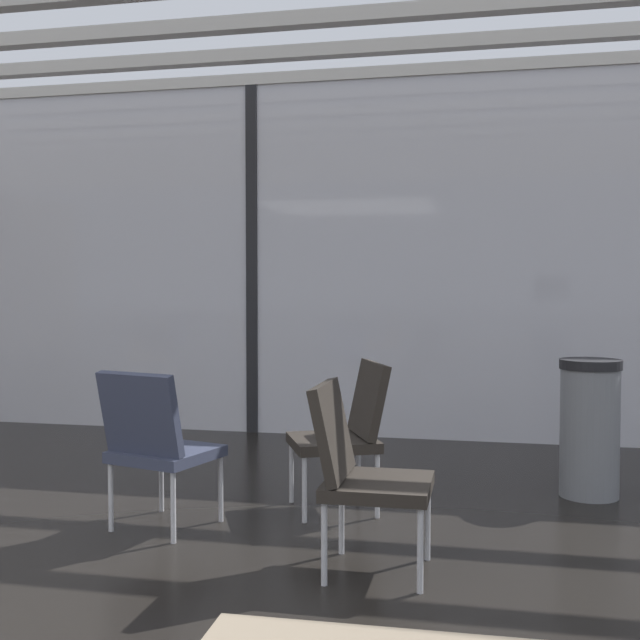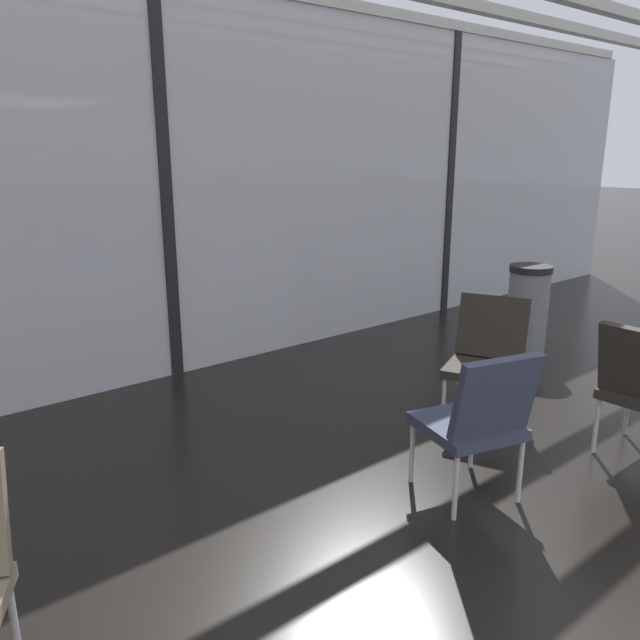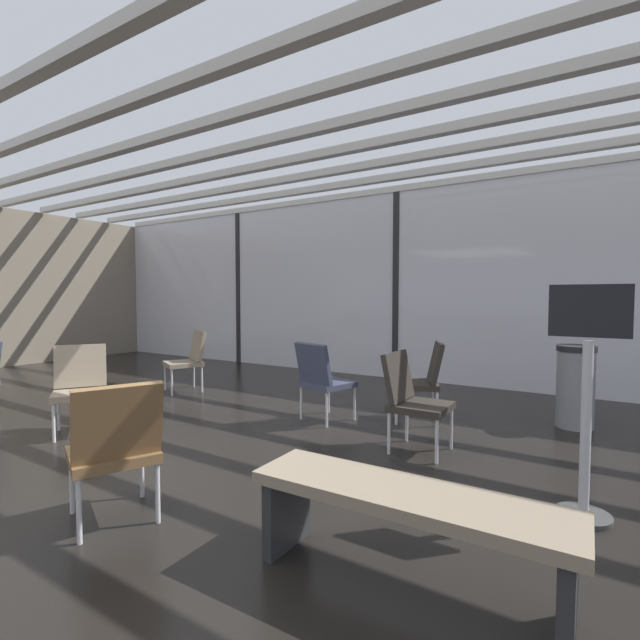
{
  "view_description": "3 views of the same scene",
  "coord_description": "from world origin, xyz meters",
  "px_view_note": "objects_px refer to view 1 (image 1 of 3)",
  "views": [
    {
      "loc": [
        2.08,
        -1.59,
        1.32
      ],
      "look_at": [
        0.22,
        7.02,
        0.93
      ],
      "focal_mm": 44.3,
      "sensor_mm": 36.0,
      "label": 1
    },
    {
      "loc": [
        -2.25,
        0.49,
        1.86
      ],
      "look_at": [
        0.06,
        3.3,
        0.86
      ],
      "focal_mm": 34.99,
      "sensor_mm": 36.0,
      "label": 2
    },
    {
      "loc": [
        2.92,
        -1.79,
        1.36
      ],
      "look_at": [
        -0.55,
        3.68,
        1.03
      ],
      "focal_mm": 25.13,
      "sensor_mm": 36.0,
      "label": 3
    }
  ],
  "objects_px": {
    "lounge_chair_3": "(359,465)",
    "lounge_chair_5": "(156,440)",
    "lounge_chair_6": "(348,426)",
    "trash_bin": "(590,428)",
    "parked_airplane": "(437,238)"
  },
  "relations": [
    {
      "from": "lounge_chair_6",
      "to": "lounge_chair_3",
      "type": "bearing_deg",
      "value": -10.92
    },
    {
      "from": "lounge_chair_3",
      "to": "lounge_chair_6",
      "type": "relative_size",
      "value": 1.0
    },
    {
      "from": "parked_airplane",
      "to": "trash_bin",
      "type": "xyz_separation_m",
      "value": [
        1.44,
        -7.39,
        -1.63
      ]
    },
    {
      "from": "parked_airplane",
      "to": "trash_bin",
      "type": "distance_m",
      "value": 7.7
    },
    {
      "from": "trash_bin",
      "to": "parked_airplane",
      "type": "bearing_deg",
      "value": 101.07
    },
    {
      "from": "parked_airplane",
      "to": "lounge_chair_6",
      "type": "height_order",
      "value": "parked_airplane"
    },
    {
      "from": "lounge_chair_3",
      "to": "trash_bin",
      "type": "distance_m",
      "value": 1.98
    },
    {
      "from": "lounge_chair_5",
      "to": "lounge_chair_6",
      "type": "height_order",
      "value": "same"
    },
    {
      "from": "parked_airplane",
      "to": "lounge_chair_6",
      "type": "bearing_deg",
      "value": -89.87
    },
    {
      "from": "parked_airplane",
      "to": "lounge_chair_6",
      "type": "xyz_separation_m",
      "value": [
        0.02,
        -7.98,
        -1.57
      ]
    },
    {
      "from": "lounge_chair_6",
      "to": "lounge_chair_5",
      "type": "bearing_deg",
      "value": -80.42
    },
    {
      "from": "parked_airplane",
      "to": "trash_bin",
      "type": "relative_size",
      "value": 16.93
    },
    {
      "from": "lounge_chair_3",
      "to": "lounge_chair_5",
      "type": "distance_m",
      "value": 1.22
    },
    {
      "from": "lounge_chair_3",
      "to": "lounge_chair_6",
      "type": "bearing_deg",
      "value": 13.02
    },
    {
      "from": "parked_airplane",
      "to": "lounge_chair_5",
      "type": "xyz_separation_m",
      "value": [
        -0.91,
        -8.6,
        -1.57
      ]
    }
  ]
}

